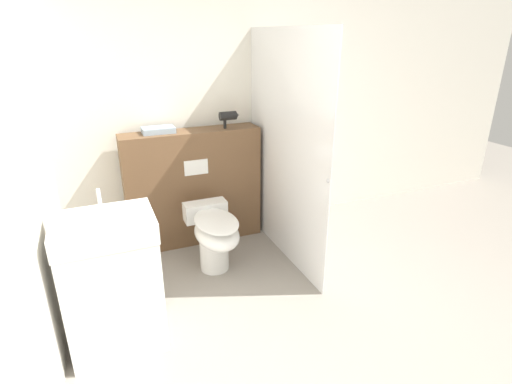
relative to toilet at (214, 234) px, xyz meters
name	(u,v)px	position (x,y,z in m)	size (l,w,h in m)	color
wall_back	(206,110)	(0.22, 0.84, 0.90)	(8.00, 0.06, 2.50)	silver
partition_panel	(194,187)	(0.00, 0.63, 0.21)	(1.28, 0.28, 1.11)	brown
shower_glass	(284,150)	(0.68, 0.07, 0.65)	(0.04, 1.49, 1.99)	silver
toilet	(214,234)	(0.00, 0.00, 0.00)	(0.38, 0.69, 0.54)	white
sink_vanity	(112,283)	(-0.86, -0.60, 0.12)	(0.59, 0.44, 1.06)	white
hair_drier	(229,116)	(0.36, 0.59, 0.88)	(0.19, 0.08, 0.16)	black
folded_towel	(158,130)	(-0.29, 0.65, 0.79)	(0.28, 0.19, 0.05)	#8C9EAD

